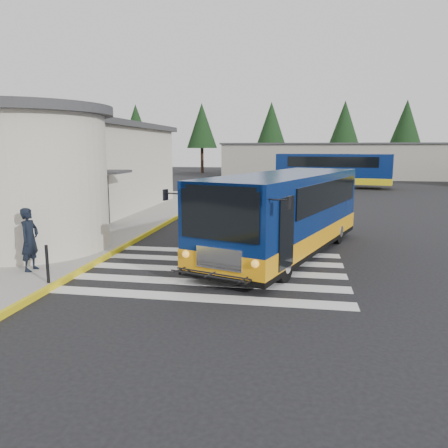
% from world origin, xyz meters
% --- Properties ---
extents(ground, '(140.00, 140.00, 0.00)m').
position_xyz_m(ground, '(0.00, 0.00, 0.00)').
color(ground, black).
rests_on(ground, ground).
extents(sidewalk, '(10.00, 34.00, 0.15)m').
position_xyz_m(sidewalk, '(-9.00, 4.00, 0.07)').
color(sidewalk, gray).
rests_on(sidewalk, ground).
extents(curb_strip, '(0.12, 34.00, 0.16)m').
position_xyz_m(curb_strip, '(-4.05, 4.00, 0.08)').
color(curb_strip, gold).
rests_on(curb_strip, ground).
extents(station_building, '(12.70, 18.70, 4.80)m').
position_xyz_m(station_building, '(-10.84, 6.91, 2.57)').
color(station_building, '#BAAF9D').
rests_on(station_building, ground).
extents(crosswalk, '(8.00, 5.35, 0.01)m').
position_xyz_m(crosswalk, '(-0.50, -0.80, 0.01)').
color(crosswalk, silver).
rests_on(crosswalk, ground).
extents(depot_building, '(26.40, 8.40, 4.20)m').
position_xyz_m(depot_building, '(6.00, 42.00, 2.11)').
color(depot_building, gray).
rests_on(depot_building, ground).
extents(tree_line, '(58.40, 4.40, 10.00)m').
position_xyz_m(tree_line, '(6.29, 50.00, 6.77)').
color(tree_line, black).
rests_on(tree_line, ground).
extents(transit_bus, '(5.82, 9.94, 2.74)m').
position_xyz_m(transit_bus, '(1.66, 1.59, 1.31)').
color(transit_bus, '#071C55').
rests_on(transit_bus, ground).
extents(pedestrian_a, '(0.45, 0.67, 1.79)m').
position_xyz_m(pedestrian_a, '(-5.32, -2.15, 1.04)').
color(pedestrian_a, black).
rests_on(pedestrian_a, sidewalk).
extents(bollard, '(0.08, 0.08, 0.99)m').
position_xyz_m(bollard, '(-4.20, -3.14, 0.65)').
color(bollard, black).
rests_on(bollard, sidewalk).
extents(far_bus_a, '(10.62, 4.94, 2.64)m').
position_xyz_m(far_bus_a, '(5.18, 28.40, 1.72)').
color(far_bus_a, '#061A50').
rests_on(far_bus_a, ground).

